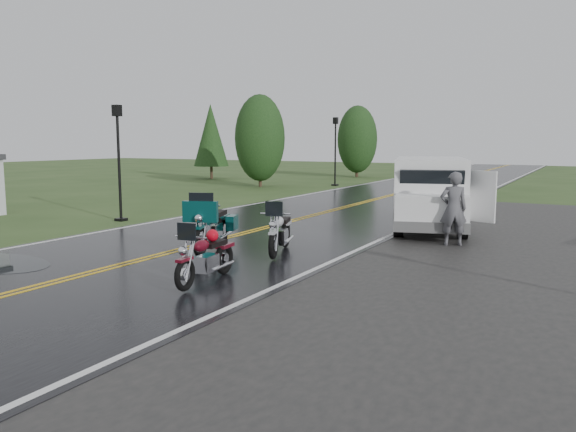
{
  "coord_description": "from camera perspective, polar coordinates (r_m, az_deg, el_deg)",
  "views": [
    {
      "loc": [
        8.74,
        -8.84,
        2.63
      ],
      "look_at": [
        2.8,
        2.0,
        1.0
      ],
      "focal_mm": 35.0,
      "sensor_mm": 36.0,
      "label": 1
    }
  ],
  "objects": [
    {
      "name": "tree_left_mid",
      "position": [
        33.28,
        -2.86,
        6.97
      ],
      "size": [
        2.96,
        2.96,
        4.62
      ],
      "primitive_type": null,
      "color": "#1E3D19",
      "rests_on": "ground"
    },
    {
      "name": "road",
      "position": [
        20.93,
        3.81,
        0.34
      ],
      "size": [
        8.0,
        100.0,
        0.04
      ],
      "primitive_type": "cube",
      "color": "black",
      "rests_on": "ground"
    },
    {
      "name": "ground",
      "position": [
        12.7,
        -15.66,
        -4.72
      ],
      "size": [
        120.0,
        120.0,
        0.0
      ],
      "primitive_type": "plane",
      "color": "#2D471E",
      "rests_on": "ground"
    },
    {
      "name": "van_white",
      "position": [
        15.69,
        11.25,
        1.77
      ],
      "size": [
        3.55,
        5.94,
        2.19
      ],
      "primitive_type": null,
      "rotation": [
        0.0,
        0.0,
        0.28
      ],
      "color": "white",
      "rests_on": "ground"
    },
    {
      "name": "motorcycle_red",
      "position": [
        9.88,
        -10.47,
        -4.56
      ],
      "size": [
        0.97,
        2.06,
        1.17
      ],
      "primitive_type": null,
      "rotation": [
        0.0,
        0.0,
        0.13
      ],
      "color": "#510915",
      "rests_on": "ground"
    },
    {
      "name": "lamp_post_far_left",
      "position": [
        34.05,
        4.82,
        6.56
      ],
      "size": [
        0.35,
        0.35,
        4.14
      ],
      "primitive_type": null,
      "color": "black",
      "rests_on": "ground"
    },
    {
      "name": "tree_left_far",
      "position": [
        42.73,
        7.04,
        7.01
      ],
      "size": [
        2.97,
        2.97,
        4.57
      ],
      "primitive_type": null,
      "color": "#1E3D19",
      "rests_on": "ground"
    },
    {
      "name": "lamp_post_near_left",
      "position": [
        19.51,
        -16.8,
        5.19
      ],
      "size": [
        0.33,
        0.33,
        3.89
      ],
      "primitive_type": null,
      "color": "black",
      "rests_on": "ground"
    },
    {
      "name": "motorcycle_teal",
      "position": [
        12.61,
        -8.95,
        -1.23
      ],
      "size": [
        1.68,
        2.63,
        1.46
      ],
      "primitive_type": null,
      "rotation": [
        0.0,
        0.0,
        0.34
      ],
      "color": "#053937",
      "rests_on": "ground"
    },
    {
      "name": "person_at_van",
      "position": [
        14.73,
        16.45,
        0.6
      ],
      "size": [
        0.81,
        0.7,
        1.87
      ],
      "primitive_type": "imported",
      "rotation": [
        0.0,
        0.0,
        3.59
      ],
      "color": "#4F4F54",
      "rests_on": "ground"
    },
    {
      "name": "motorcycle_silver",
      "position": [
        12.32,
        -1.51,
        -1.83
      ],
      "size": [
        1.42,
        2.27,
        1.26
      ],
      "primitive_type": null,
      "rotation": [
        0.0,
        0.0,
        0.33
      ],
      "color": "#AEB0B7",
      "rests_on": "ground"
    },
    {
      "name": "pine_left_far",
      "position": [
        40.88,
        -7.83,
        7.42
      ],
      "size": [
        2.5,
        2.5,
        5.2
      ],
      "primitive_type": null,
      "color": "#1E3D19",
      "rests_on": "ground"
    }
  ]
}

